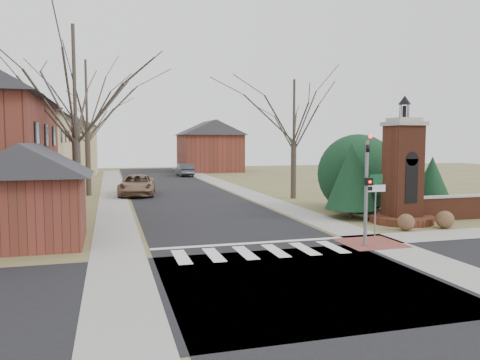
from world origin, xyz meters
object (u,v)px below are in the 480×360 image
object	(u,v)px
pickup_truck	(137,185)
sign_post	(376,193)
traffic_signal_pole	(367,182)
brick_gate_monument	(402,181)
distant_car	(184,170)

from	to	relation	value
pickup_truck	sign_post	bearing A→B (deg)	-58.04
traffic_signal_pole	brick_gate_monument	size ratio (longest dim) A/B	0.69
distant_car	pickup_truck	bearing A→B (deg)	68.79
brick_gate_monument	pickup_truck	distance (m)	20.35
distant_car	sign_post	bearing A→B (deg)	91.77
distant_car	traffic_signal_pole	bearing A→B (deg)	89.76
brick_gate_monument	traffic_signal_pole	bearing A→B (deg)	-136.76
traffic_signal_pole	pickup_truck	world-z (taller)	traffic_signal_pole
sign_post	pickup_truck	bearing A→B (deg)	115.24
sign_post	distant_car	world-z (taller)	sign_post
traffic_signal_pole	sign_post	world-z (taller)	traffic_signal_pole
traffic_signal_pole	pickup_truck	size ratio (longest dim) A/B	0.79
traffic_signal_pole	distant_car	bearing A→B (deg)	91.57
pickup_truck	brick_gate_monument	bearing A→B (deg)	-45.62
brick_gate_monument	pickup_truck	size ratio (longest dim) A/B	1.13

